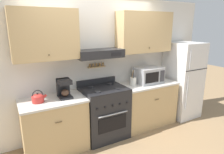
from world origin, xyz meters
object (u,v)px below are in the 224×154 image
stove_range (104,112)px  coffee_maker (64,88)px  refrigerator (182,80)px  tea_kettle (38,98)px  utensil_crock (133,81)px  microwave (148,75)px

stove_range → coffee_maker: (-0.71, 0.04, 0.58)m
stove_range → coffee_maker: bearing=176.7°
refrigerator → coffee_maker: bearing=178.6°
tea_kettle → coffee_maker: size_ratio=0.76×
refrigerator → utensil_crock: size_ratio=5.40×
refrigerator → tea_kettle: refrigerator is taller
utensil_crock → coffee_maker: bearing=178.6°
tea_kettle → microwave: bearing=0.5°
coffee_maker → tea_kettle: bearing=-175.6°
stove_range → refrigerator: size_ratio=0.63×
refrigerator → tea_kettle: (-3.11, 0.04, 0.13)m
refrigerator → utensil_crock: (-1.34, 0.04, 0.14)m
stove_range → coffee_maker: 0.91m
refrigerator → stove_range: bearing=179.2°
microwave → utensil_crock: bearing=-177.4°
microwave → tea_kettle: bearing=-179.5°
stove_range → tea_kettle: bearing=179.6°
microwave → utensil_crock: size_ratio=1.73×
microwave → utensil_crock: (-0.39, -0.02, -0.08)m
refrigerator → utensil_crock: refrigerator is taller
utensil_crock → stove_range: bearing=-179.3°
refrigerator → coffee_maker: 2.70m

